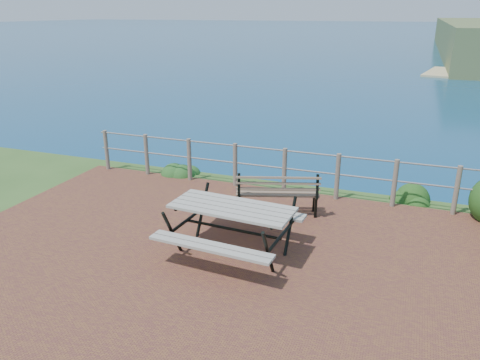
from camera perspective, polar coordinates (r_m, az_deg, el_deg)
The scene contains 7 objects.
ground at distance 7.54m, azimuth -1.52°, elevation -10.33°, with size 10.00×7.00×0.12m, color brown.
ocean at distance 206.08m, azimuth 20.70°, elevation 17.68°, with size 1200.00×1200.00×0.00m, color navy.
safety_railing at distance 10.22m, azimuth 5.45°, elevation 1.45°, with size 9.40×0.10×1.00m.
picnic_table at distance 7.62m, azimuth -0.98°, elevation -5.45°, with size 2.03×1.71×0.83m.
park_bench at distance 9.09m, azimuth 4.60°, elevation -0.76°, with size 1.64×0.88×0.90m.
shrub_lip_west at distance 11.73m, azimuth -7.07°, elevation 0.88°, with size 0.66×0.66×0.36m, color #1F531F.
shrub_lip_east at distance 10.61m, azimuth 19.74°, elevation -2.27°, with size 0.82×0.82×0.58m, color #1D4A16.
Camera 1 is at (2.45, -6.03, 3.80)m, focal length 35.00 mm.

